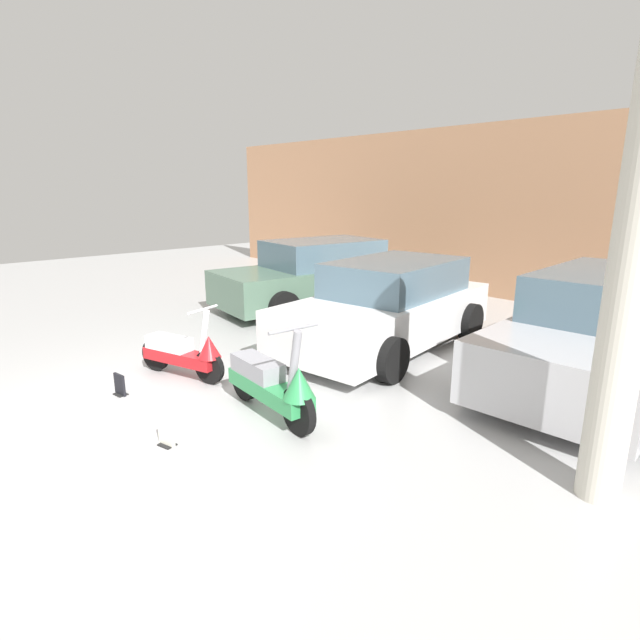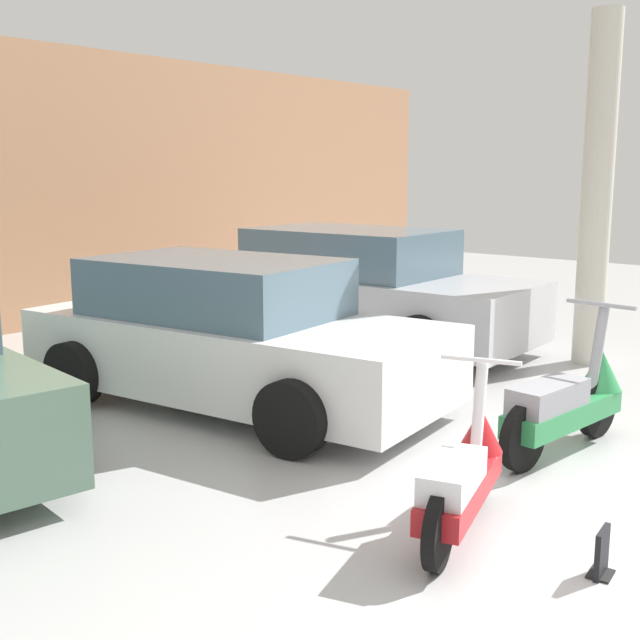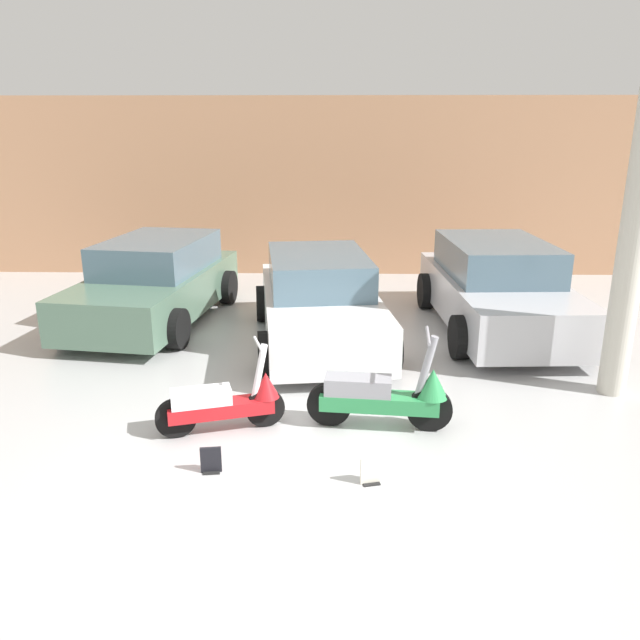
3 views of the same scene
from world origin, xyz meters
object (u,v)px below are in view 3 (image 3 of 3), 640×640
object	(u,v)px
car_rear_right	(497,288)
support_column_side	(633,242)
scooter_front_right	(386,395)
car_rear_center	(319,301)
placard_near_left_scooter	(211,461)
car_rear_left	(156,282)
scooter_front_left	(226,401)
placard_near_right_scooter	(371,472)

from	to	relation	value
car_rear_right	support_column_side	bearing A→B (deg)	15.52
scooter_front_right	car_rear_right	size ratio (longest dim) A/B	0.37
car_rear_center	placard_near_left_scooter	world-z (taller)	car_rear_center
car_rear_left	car_rear_center	bearing A→B (deg)	77.53
car_rear_right	placard_near_left_scooter	world-z (taller)	car_rear_right
scooter_front_left	scooter_front_right	size ratio (longest dim) A/B	0.86
placard_near_right_scooter	support_column_side	size ratio (longest dim) A/B	0.07
car_rear_left	placard_near_right_scooter	distance (m)	6.08
scooter_front_left	car_rear_right	size ratio (longest dim) A/B	0.32
scooter_front_left	car_rear_right	distance (m)	5.28
car_rear_center	support_column_side	bearing A→B (deg)	56.00
car_rear_right	placard_near_left_scooter	bearing A→B (deg)	-42.69
car_rear_right	placard_near_left_scooter	distance (m)	5.94
car_rear_right	placard_near_right_scooter	bearing A→B (deg)	-28.61
scooter_front_left	support_column_side	size ratio (longest dim) A/B	0.36
scooter_front_left	placard_near_right_scooter	world-z (taller)	scooter_front_left
scooter_front_left	car_rear_left	bearing A→B (deg)	97.81
placard_near_left_scooter	support_column_side	size ratio (longest dim) A/B	0.07
car_rear_center	placard_near_left_scooter	xyz separation A→B (m)	(-0.95, -3.84, -0.52)
car_rear_right	placard_near_left_scooter	size ratio (longest dim) A/B	16.32
scooter_front_right	car_rear_center	distance (m)	3.00
car_rear_left	placard_near_left_scooter	bearing A→B (deg)	28.59
car_rear_center	scooter_front_right	bearing A→B (deg)	7.98
placard_near_left_scooter	placard_near_right_scooter	xyz separation A→B (m)	(1.52, -0.16, 0.00)
car_rear_right	scooter_front_right	bearing A→B (deg)	-32.69
car_rear_right	placard_near_right_scooter	xyz separation A→B (m)	(-2.28, -4.69, -0.56)
placard_near_left_scooter	scooter_front_left	bearing A→B (deg)	88.87
car_rear_center	support_column_side	xyz separation A→B (m)	(3.69, -1.86, 1.25)
placard_near_left_scooter	placard_near_right_scooter	bearing A→B (deg)	-6.12
placard_near_left_scooter	car_rear_right	bearing A→B (deg)	50.02
scooter_front_right	car_rear_right	distance (m)	4.14
car_rear_left	car_rear_center	xyz separation A→B (m)	(2.78, -1.04, -0.02)
car_rear_left	car_rear_right	world-z (taller)	car_rear_right
car_rear_left	car_rear_right	size ratio (longest dim) A/B	1.00
scooter_front_right	placard_near_left_scooter	xyz separation A→B (m)	(-1.74, -0.96, -0.28)
car_rear_left	car_rear_right	xyz separation A→B (m)	(5.63, -0.35, 0.02)
car_rear_center	support_column_side	world-z (taller)	support_column_side
car_rear_center	support_column_side	size ratio (longest dim) A/B	1.08
support_column_side	car_rear_center	bearing A→B (deg)	153.28
placard_near_right_scooter	scooter_front_left	bearing A→B (deg)	145.92
scooter_front_right	car_rear_center	world-z (taller)	car_rear_center
scooter_front_right	support_column_side	bearing A→B (deg)	25.19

